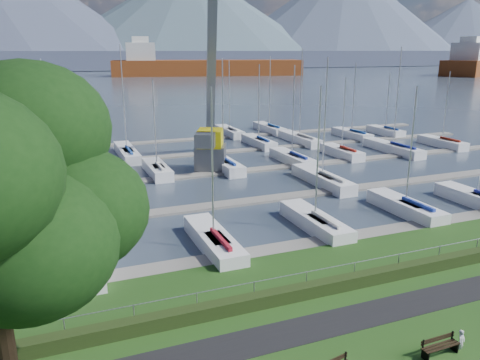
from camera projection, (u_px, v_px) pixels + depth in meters
path at (355, 317)px, 22.47m from camera, size 160.00×2.00×0.04m
water at (74, 74)px, 258.06m from camera, size 800.00×540.00×0.20m
hedge at (326, 287)px, 24.71m from camera, size 80.00×0.70×0.70m
fence at (323, 269)px, 24.84m from camera, size 80.00×0.04×0.04m
foothill at (68, 60)px, 319.02m from camera, size 900.00×80.00×12.00m
mountains at (69, 6)px, 377.54m from camera, size 1190.00×360.00×115.00m
docks at (190, 176)px, 48.50m from camera, size 90.00×41.60×0.25m
bench_right at (440, 346)px, 19.63m from camera, size 1.81×0.45×0.85m
person at (462, 339)px, 19.94m from camera, size 0.45×0.37×1.08m
crane at (210, 117)px, 50.99m from camera, size 6.26×13.47×22.35m
cargo_ship_mid at (200, 68)px, 240.59m from camera, size 98.07×36.62×21.50m
sailboat_fleet at (140, 120)px, 48.58m from camera, size 75.10×49.47×13.66m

